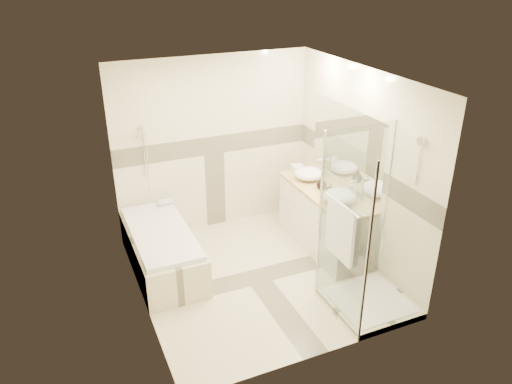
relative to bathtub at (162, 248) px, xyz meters
name	(u,v)px	position (x,y,z in m)	size (l,w,h in m)	color
room	(261,184)	(1.08, -0.64, 0.95)	(2.82, 3.02, 2.52)	beige
bathtub	(162,248)	(0.00, 0.00, 0.00)	(0.75, 1.70, 0.56)	beige
vanity	(324,219)	(2.15, -0.35, 0.12)	(0.58, 1.62, 0.85)	silver
shower_enclosure	(360,268)	(1.86, -1.62, 0.20)	(0.96, 0.93, 2.04)	beige
vessel_sink_near	(309,174)	(2.13, 0.09, 0.62)	(0.40, 0.40, 0.16)	white
vessel_sink_far	(340,196)	(2.13, -0.71, 0.63)	(0.42, 0.42, 0.17)	white
faucet_near	(322,166)	(2.35, 0.09, 0.70)	(0.11, 0.03, 0.27)	silver
faucet_far	(355,188)	(2.35, -0.71, 0.70)	(0.11, 0.03, 0.28)	silver
amenity_bottle_a	(330,189)	(2.13, -0.48, 0.62)	(0.07, 0.07, 0.16)	black
amenity_bottle_b	(322,183)	(2.13, -0.27, 0.63)	(0.13, 0.13, 0.17)	black
folded_towels	(299,169)	(2.13, 0.37, 0.58)	(0.15, 0.26, 0.08)	silver
rolled_towel	(165,202)	(0.24, 0.67, 0.30)	(0.09, 0.09, 0.19)	silver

